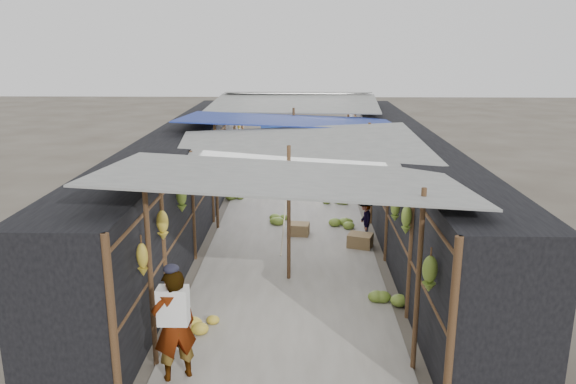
# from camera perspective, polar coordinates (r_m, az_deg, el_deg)

# --- Properties ---
(ground) EXTENTS (80.00, 80.00, 0.00)m
(ground) POSITION_cam_1_polar(r_m,az_deg,el_deg) (8.24, -0.43, -17.28)
(ground) COLOR #6B6356
(ground) RESTS_ON ground
(aisle_slab) EXTENTS (3.60, 16.00, 0.02)m
(aisle_slab) POSITION_cam_1_polar(r_m,az_deg,el_deg) (14.16, 0.40, -3.07)
(aisle_slab) COLOR #9E998E
(aisle_slab) RESTS_ON ground
(stall_left) EXTENTS (1.40, 15.00, 2.30)m
(stall_left) POSITION_cam_1_polar(r_m,az_deg,el_deg) (14.16, -10.59, 1.46)
(stall_left) COLOR black
(stall_left) RESTS_ON ground
(stall_right) EXTENTS (1.40, 15.00, 2.30)m
(stall_right) POSITION_cam_1_polar(r_m,az_deg,el_deg) (14.07, 11.48, 1.33)
(stall_right) COLOR black
(stall_right) RESTS_ON ground
(crate_near) EXTENTS (0.53, 0.45, 0.29)m
(crate_near) POSITION_cam_1_polar(r_m,az_deg,el_deg) (13.19, 1.07, -3.82)
(crate_near) COLOR #96754C
(crate_near) RESTS_ON ground
(crate_mid) EXTENTS (0.62, 0.56, 0.31)m
(crate_mid) POSITION_cam_1_polar(r_m,az_deg,el_deg) (12.53, 7.34, -4.94)
(crate_mid) COLOR #96754C
(crate_mid) RESTS_ON ground
(crate_back) EXTENTS (0.48, 0.44, 0.25)m
(crate_back) POSITION_cam_1_polar(r_m,az_deg,el_deg) (18.62, 0.69, 1.72)
(crate_back) COLOR #96754C
(crate_back) RESTS_ON ground
(black_basin) EXTENTS (0.62, 0.62, 0.19)m
(black_basin) POSITION_cam_1_polar(r_m,az_deg,el_deg) (16.90, 4.08, 0.19)
(black_basin) COLOR black
(black_basin) RESTS_ON ground
(vendor_elderly) EXTENTS (0.69, 0.60, 1.58)m
(vendor_elderly) POSITION_cam_1_polar(r_m,az_deg,el_deg) (7.74, -11.48, -13.13)
(vendor_elderly) COLOR white
(vendor_elderly) RESTS_ON ground
(shopper_blue) EXTENTS (0.80, 0.69, 1.41)m
(shopper_blue) POSITION_cam_1_polar(r_m,az_deg,el_deg) (17.24, -0.96, 2.60)
(shopper_blue) COLOR #1D4D94
(shopper_blue) RESTS_ON ground
(vendor_seated) EXTENTS (0.39, 0.63, 0.95)m
(vendor_seated) POSITION_cam_1_polar(r_m,az_deg,el_deg) (12.99, 7.84, -2.73)
(vendor_seated) COLOR #443E3B
(vendor_seated) RESTS_ON ground
(market_canopy) EXTENTS (5.62, 15.20, 2.77)m
(market_canopy) POSITION_cam_1_polar(r_m,az_deg,el_deg) (13.96, 0.56, 6.80)
(market_canopy) COLOR brown
(market_canopy) RESTS_ON ground
(hanging_bananas) EXTENTS (3.96, 13.54, 0.72)m
(hanging_bananas) POSITION_cam_1_polar(r_m,az_deg,el_deg) (13.40, 0.18, 3.21)
(hanging_bananas) COLOR gold
(hanging_bananas) RESTS_ON ground
(floor_bananas) EXTENTS (3.94, 8.14, 0.36)m
(floor_bananas) POSITION_cam_1_polar(r_m,az_deg,el_deg) (13.51, 0.73, -3.31)
(floor_bananas) COLOR olive
(floor_bananas) RESTS_ON ground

